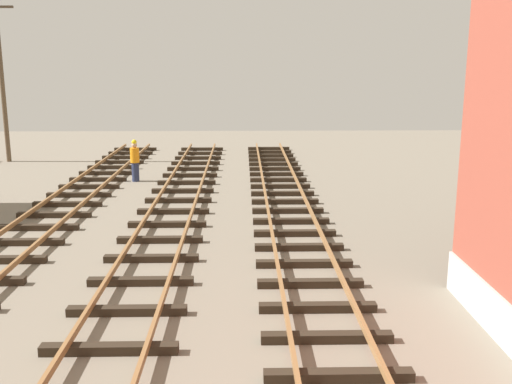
{
  "coord_description": "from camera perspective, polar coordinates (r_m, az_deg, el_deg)",
  "views": [
    {
      "loc": [
        -0.13,
        -3.95,
        5.17
      ],
      "look_at": [
        0.24,
        12.28,
        1.59
      ],
      "focal_mm": 41.21,
      "sensor_mm": 36.0,
      "label": 1
    }
  ],
  "objects": [
    {
      "name": "track_worker_foreground",
      "position": [
        26.55,
        -11.67,
        3.0
      ],
      "size": [
        0.4,
        0.4,
        1.87
      ],
      "color": "#262D4C",
      "rests_on": "ground"
    },
    {
      "name": "utility_pole_far",
      "position": [
        33.74,
        -23.45,
        10.07
      ],
      "size": [
        1.8,
        0.24,
        8.34
      ],
      "color": "brown",
      "rests_on": "ground"
    }
  ]
}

